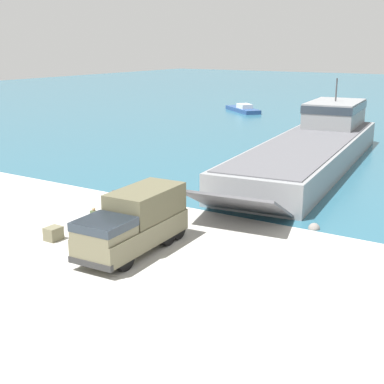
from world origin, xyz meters
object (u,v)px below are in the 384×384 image
Objects in this scene: landing_craft at (314,144)px; mooring_bollard at (114,195)px; cargo_crate at (53,234)px; soldier_on_ramp at (94,219)px; military_truck at (134,222)px; moored_boat_a at (243,109)px.

landing_craft is 46.11× the size of mooring_bollard.
mooring_bollard is at bearing 106.07° from cargo_crate.
soldier_on_ramp is 2.16× the size of mooring_bollard.
landing_craft is 21.34× the size of soldier_on_ramp.
landing_craft is 4.81× the size of military_truck.
landing_craft is 4.22× the size of moored_boat_a.
soldier_on_ramp reaches higher than cargo_crate.
soldier_on_ramp is 0.20× the size of moored_boat_a.
landing_craft reaches higher than military_truck.
mooring_bollard is (-3.66, 6.05, -0.55)m from soldier_on_ramp.
military_truck is 4.43× the size of soldier_on_ramp.
military_truck is 0.88× the size of moored_boat_a.
military_truck reaches higher than cargo_crate.
military_truck is 9.99m from mooring_bollard.
mooring_bollard is at bearing 38.48° from soldier_on_ramp.
military_truck is at bearing -94.35° from soldier_on_ramp.
soldier_on_ramp is (-3.91, -25.91, -0.81)m from landing_craft.
landing_craft reaches higher than moored_boat_a.
soldier_on_ramp reaches higher than moored_boat_a.
cargo_crate is (2.30, -7.98, -0.03)m from mooring_bollard.
soldier_on_ramp is at bearing 54.85° from cargo_crate.
landing_craft reaches higher than cargo_crate.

